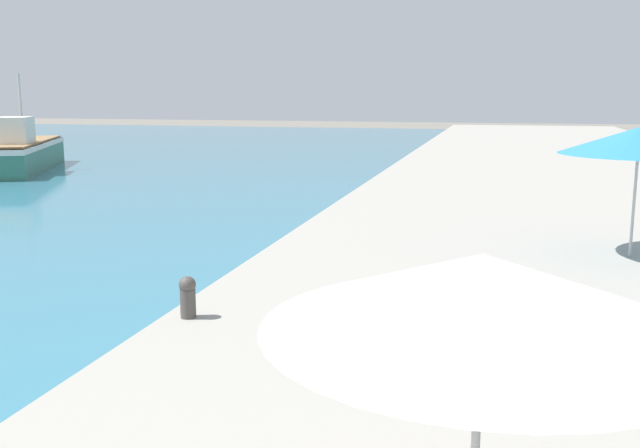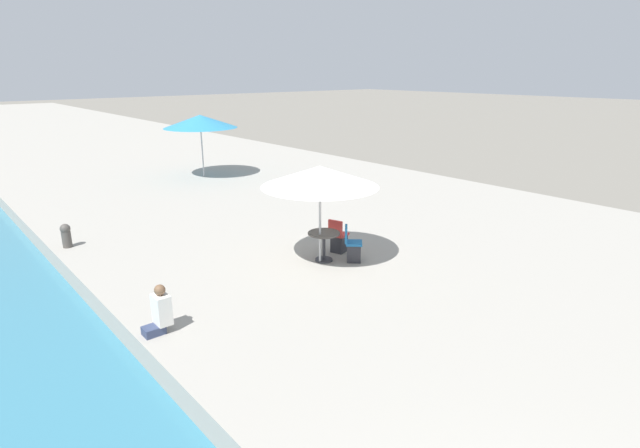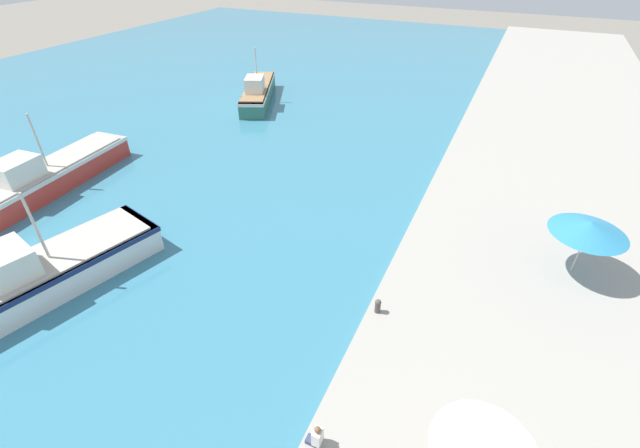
{
  "view_description": "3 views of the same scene",
  "coord_description": "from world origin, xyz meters",
  "px_view_note": "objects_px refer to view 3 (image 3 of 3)",
  "views": [
    {
      "loc": [
        4.97,
        4.3,
        3.93
      ],
      "look_at": [
        1.5,
        18.0,
        1.31
      ],
      "focal_mm": 40.0,
      "sensor_mm": 36.0,
      "label": 1
    },
    {
      "loc": [
        -2.61,
        -0.09,
        5.1
      ],
      "look_at": [
        4.9,
        8.74,
        1.51
      ],
      "focal_mm": 28.0,
      "sensor_mm": 36.0,
      "label": 2
    },
    {
      "loc": [
        3.43,
        1.77,
        13.51
      ],
      "look_at": [
        -4.0,
        18.0,
        1.11
      ],
      "focal_mm": 24.0,
      "sensor_mm": 36.0,
      "label": 3
    }
  ],
  "objects_px": {
    "fishing_boat_mid": "(48,175)",
    "person_at_quay": "(316,437)",
    "fishing_boat_near": "(50,268)",
    "cafe_umbrella_white": "(590,228)",
    "mooring_bollard": "(378,305)",
    "cafe_umbrella_pink": "(486,444)",
    "fishing_boat_far": "(258,92)"
  },
  "relations": [
    {
      "from": "fishing_boat_mid",
      "to": "person_at_quay",
      "type": "bearing_deg",
      "value": -24.37
    },
    {
      "from": "person_at_quay",
      "to": "mooring_bollard",
      "type": "xyz_separation_m",
      "value": [
        -0.04,
        6.02,
        -0.05
      ]
    },
    {
      "from": "fishing_boat_near",
      "to": "person_at_quay",
      "type": "xyz_separation_m",
      "value": [
        14.09,
        -2.0,
        -0.06
      ]
    },
    {
      "from": "fishing_boat_near",
      "to": "mooring_bollard",
      "type": "distance_m",
      "value": 14.62
    },
    {
      "from": "person_at_quay",
      "to": "fishing_boat_mid",
      "type": "bearing_deg",
      "value": 159.94
    },
    {
      "from": "fishing_boat_near",
      "to": "cafe_umbrella_pink",
      "type": "bearing_deg",
      "value": 11.05
    },
    {
      "from": "fishing_boat_mid",
      "to": "cafe_umbrella_white",
      "type": "height_order",
      "value": "fishing_boat_mid"
    },
    {
      "from": "fishing_boat_far",
      "to": "person_at_quay",
      "type": "xyz_separation_m",
      "value": [
        18.73,
        -27.35,
        -0.07
      ]
    },
    {
      "from": "fishing_boat_near",
      "to": "fishing_boat_mid",
      "type": "xyz_separation_m",
      "value": [
        -7.93,
        6.05,
        -0.0
      ]
    },
    {
      "from": "fishing_boat_mid",
      "to": "fishing_boat_far",
      "type": "bearing_deg",
      "value": 76.0
    },
    {
      "from": "fishing_boat_near",
      "to": "mooring_bollard",
      "type": "relative_size",
      "value": 14.69
    },
    {
      "from": "cafe_umbrella_pink",
      "to": "mooring_bollard",
      "type": "relative_size",
      "value": 4.33
    },
    {
      "from": "fishing_boat_far",
      "to": "person_at_quay",
      "type": "distance_m",
      "value": 33.15
    },
    {
      "from": "cafe_umbrella_white",
      "to": "person_at_quay",
      "type": "relative_size",
      "value": 3.47
    },
    {
      "from": "fishing_boat_mid",
      "to": "cafe_umbrella_white",
      "type": "relative_size",
      "value": 3.46
    },
    {
      "from": "fishing_boat_mid",
      "to": "fishing_boat_far",
      "type": "xyz_separation_m",
      "value": [
        3.3,
        19.31,
        0.01
      ]
    },
    {
      "from": "cafe_umbrella_white",
      "to": "mooring_bollard",
      "type": "distance_m",
      "value": 9.76
    },
    {
      "from": "fishing_boat_near",
      "to": "cafe_umbrella_white",
      "type": "bearing_deg",
      "value": 40.33
    },
    {
      "from": "cafe_umbrella_pink",
      "to": "fishing_boat_far",
      "type": "bearing_deg",
      "value": 131.05
    },
    {
      "from": "fishing_boat_near",
      "to": "fishing_boat_mid",
      "type": "relative_size",
      "value": 0.87
    },
    {
      "from": "fishing_boat_far",
      "to": "cafe_umbrella_pink",
      "type": "distance_m",
      "value": 35.32
    },
    {
      "from": "fishing_boat_far",
      "to": "mooring_bollard",
      "type": "bearing_deg",
      "value": -72.8
    },
    {
      "from": "person_at_quay",
      "to": "fishing_boat_far",
      "type": "bearing_deg",
      "value": 124.4
    },
    {
      "from": "fishing_boat_far",
      "to": "person_at_quay",
      "type": "height_order",
      "value": "fishing_boat_far"
    },
    {
      "from": "fishing_boat_mid",
      "to": "mooring_bollard",
      "type": "height_order",
      "value": "fishing_boat_mid"
    },
    {
      "from": "fishing_boat_near",
      "to": "cafe_umbrella_pink",
      "type": "relative_size",
      "value": 3.39
    },
    {
      "from": "cafe_umbrella_pink",
      "to": "cafe_umbrella_white",
      "type": "xyz_separation_m",
      "value": [
        2.82,
        11.4,
        0.26
      ]
    },
    {
      "from": "fishing_boat_near",
      "to": "fishing_boat_far",
      "type": "distance_m",
      "value": 25.78
    },
    {
      "from": "fishing_boat_mid",
      "to": "cafe_umbrella_white",
      "type": "distance_m",
      "value": 29.64
    },
    {
      "from": "fishing_boat_mid",
      "to": "mooring_bollard",
      "type": "bearing_deg",
      "value": -9.58
    },
    {
      "from": "fishing_boat_mid",
      "to": "person_at_quay",
      "type": "relative_size",
      "value": 12.02
    },
    {
      "from": "cafe_umbrella_pink",
      "to": "cafe_umbrella_white",
      "type": "height_order",
      "value": "cafe_umbrella_white"
    }
  ]
}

